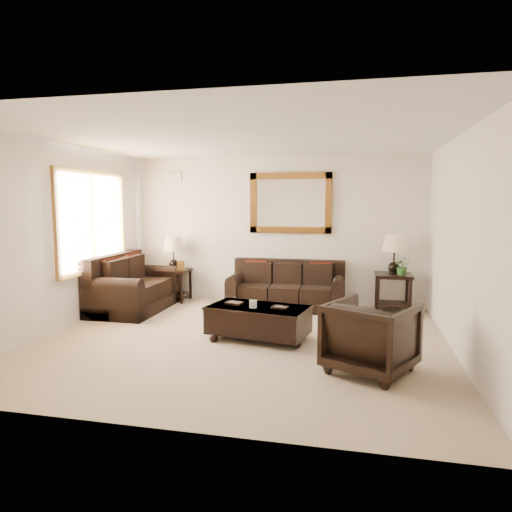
% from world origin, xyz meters
% --- Properties ---
extents(room, '(5.51, 5.01, 2.71)m').
position_xyz_m(room, '(0.00, 0.00, 1.35)').
color(room, tan).
rests_on(room, ground).
extents(window, '(0.07, 1.96, 1.66)m').
position_xyz_m(window, '(-2.70, 0.90, 1.55)').
color(window, white).
rests_on(window, room).
extents(mirror, '(1.50, 0.06, 1.10)m').
position_xyz_m(mirror, '(0.33, 2.47, 1.85)').
color(mirror, '#49280E').
rests_on(mirror, room).
extents(air_vent, '(0.25, 0.02, 0.18)m').
position_xyz_m(air_vent, '(-1.90, 2.48, 2.35)').
color(air_vent, '#999999').
rests_on(air_vent, room).
extents(sofa, '(2.02, 0.87, 0.83)m').
position_xyz_m(sofa, '(0.33, 2.10, 0.30)').
color(sofa, black).
rests_on(sofa, room).
extents(loveseat, '(1.02, 1.72, 0.97)m').
position_xyz_m(loveseat, '(-2.28, 1.33, 0.36)').
color(loveseat, black).
rests_on(loveseat, room).
extents(end_table_left, '(0.55, 0.55, 1.22)m').
position_xyz_m(end_table_left, '(-1.84, 2.18, 0.80)').
color(end_table_left, black).
rests_on(end_table_left, room).
extents(end_table_right, '(0.60, 0.60, 1.32)m').
position_xyz_m(end_table_right, '(2.15, 2.16, 0.86)').
color(end_table_right, black).
rests_on(end_table_right, room).
extents(coffee_table, '(1.46, 0.97, 0.57)m').
position_xyz_m(coffee_table, '(0.24, 0.12, 0.28)').
color(coffee_table, black).
rests_on(coffee_table, room).
extents(armchair, '(1.11, 1.09, 0.87)m').
position_xyz_m(armchair, '(1.71, -0.81, 0.44)').
color(armchair, black).
rests_on(armchair, floor).
extents(potted_plant, '(0.31, 0.34, 0.24)m').
position_xyz_m(potted_plant, '(2.28, 2.05, 0.77)').
color(potted_plant, '#27541C').
rests_on(potted_plant, end_table_right).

